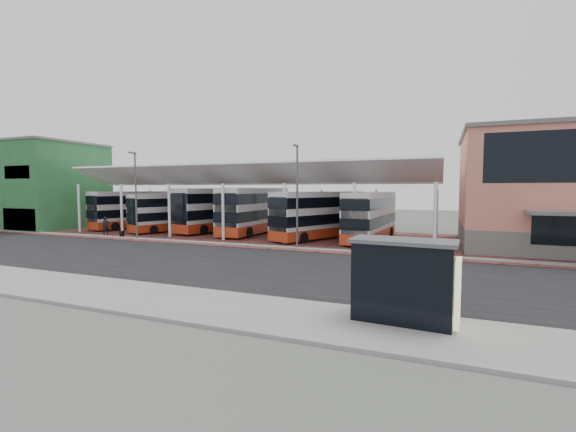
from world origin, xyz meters
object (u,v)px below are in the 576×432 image
Objects in this scene: bus_3 at (255,211)px; pedestrian at (106,226)px; bus_0 at (135,210)px; bus_1 at (175,212)px; bus_5 at (371,217)px; bus_2 at (219,210)px; bus_4 at (319,215)px; bus_shelter at (411,273)px.

pedestrian is at bearing -149.08° from bus_3.
bus_0 is 1.07× the size of bus_1.
bus_2 is at bearing 178.09° from bus_5.
bus_5 is (4.71, 0.44, -0.02)m from bus_4.
bus_0 is at bearing -168.05° from bus_1.
bus_4 is 2.94× the size of bus_shelter.
bus_3 reaches higher than bus_1.
bus_3 is 1.08× the size of bus_5.
bus_5 reaches higher than bus_shelter.
pedestrian is (-20.42, -5.69, -1.24)m from bus_4.
bus_3 reaches higher than bus_shelter.
bus_1 reaches higher than pedestrian.
bus_5 is at bearing 20.81° from bus_1.
bus_1 is at bearing 144.96° from bus_shelter.
bus_1 is at bearing -5.79° from pedestrian.
bus_shelter is at bearing -41.13° from bus_4.
bus_3 reaches higher than bus_2.
bus_1 is 21.56m from bus_5.
bus_4 is (16.85, -0.48, 0.14)m from bus_1.
bus_2 is at bearing -21.55° from pedestrian.
bus_5 reaches higher than pedestrian.
bus_1 reaches higher than bus_shelter.
bus_2 is at bearing 137.37° from bus_shelter.
bus_3 is (4.78, -0.62, 0.02)m from bus_2.
bus_0 is 28.16m from bus_5.
bus_0 is 7.91m from pedestrian.
bus_0 is 23.48m from bus_4.
bus_shelter is (26.58, -21.62, -0.20)m from bus_1.
bus_2 is 17.08m from bus_5.
bus_1 is at bearing -171.68° from bus_3.
bus_4 is 23.27m from bus_shelter.
bus_0 is 11.17m from bus_2.
bus_4 is at bearing -50.19° from pedestrian.
pedestrian is (-25.13, -6.13, -1.22)m from bus_5.
bus_2 is 1.01× the size of bus_3.
bus_2 is at bearing 41.84° from bus_1.
bus_1 is at bearing -157.48° from bus_4.
bus_4 is 4.73m from bus_5.
bus_2 is 12.48m from bus_4.
bus_4 is (23.43, -1.52, 0.02)m from bus_0.
bus_1 is 16.86m from bus_4.
bus_shelter is (30.15, -15.44, 0.91)m from pedestrian.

